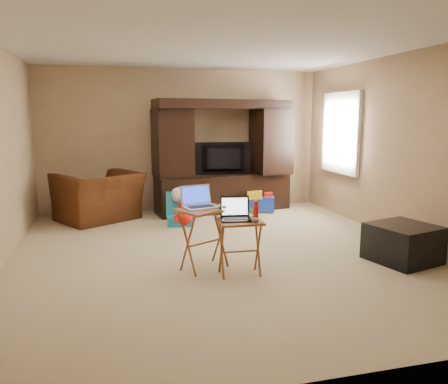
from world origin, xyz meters
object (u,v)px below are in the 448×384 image
object	(u,v)px
push_toy	(259,201)
tray_table_left	(204,239)
entertainment_center	(223,156)
mouse_left	(223,206)
ottoman	(403,243)
child_rocker	(180,209)
plush_toy	(184,213)
laptop_right	(236,209)
television	(224,159)
recliner	(99,197)
mouse_right	(256,220)
laptop_left	(201,197)
water_bottle	(256,209)
tray_table_right	(240,248)

from	to	relation	value
push_toy	tray_table_left	distance (m)	3.06
entertainment_center	mouse_left	xyz separation A→B (m)	(-0.76, -2.96, -0.27)
ottoman	child_rocker	bearing A→B (deg)	133.35
plush_toy	push_toy	bearing A→B (deg)	25.26
tray_table_left	laptop_right	world-z (taller)	laptop_right
push_toy	entertainment_center	bearing A→B (deg)	174.52
entertainment_center	mouse_left	distance (m)	3.07
ottoman	mouse_left	world-z (taller)	mouse_left
television	recliner	bearing A→B (deg)	9.11
television	mouse_right	world-z (taller)	television
tray_table_left	laptop_left	bearing A→B (deg)	107.01
push_toy	mouse_left	distance (m)	3.08
tray_table_left	water_bottle	xyz separation A→B (m)	(0.52, -0.20, 0.34)
television	tray_table_right	size ratio (longest dim) A/B	1.67
television	laptop_right	distance (m)	3.19
ottoman	laptop_left	world-z (taller)	laptop_left
mouse_left	mouse_right	bearing A→B (deg)	-51.10
ottoman	tray_table_right	bearing A→B (deg)	178.65
laptop_left	water_bottle	bearing A→B (deg)	-35.75
television	ottoman	bearing A→B (deg)	117.58
child_rocker	water_bottle	distance (m)	2.35
ottoman	mouse_right	size ratio (longest dim) A/B	5.58
laptop_right	tray_table_right	bearing A→B (deg)	-16.98
entertainment_center	ottoman	size ratio (longest dim) A/B	3.55
tray_table_left	mouse_left	bearing A→B (deg)	-48.21
tray_table_right	push_toy	bearing A→B (deg)	70.26
recliner	mouse_left	size ratio (longest dim) A/B	8.63
ottoman	tray_table_left	size ratio (longest dim) A/B	0.99
tray_table_left	laptop_right	bearing A→B (deg)	-70.18
tray_table_right	laptop_right	distance (m)	0.42
laptop_right	tray_table_left	bearing A→B (deg)	147.39
entertainment_center	ottoman	xyz separation A→B (m)	(1.34, -3.22, -0.76)
entertainment_center	laptop_left	distance (m)	3.03
television	child_rocker	world-z (taller)	television
television	laptop_right	xyz separation A→B (m)	(-0.67, -3.11, -0.23)
television	plush_toy	world-z (taller)	television
plush_toy	water_bottle	bearing A→B (deg)	-78.67
child_rocker	ottoman	distance (m)	3.28
water_bottle	tray_table_left	bearing A→B (deg)	159.30
television	child_rocker	size ratio (longest dim) A/B	1.95
television	laptop_left	distance (m)	2.99
water_bottle	entertainment_center	bearing A→B (deg)	82.07
child_rocker	plush_toy	bearing A→B (deg)	-55.74
push_toy	laptop_right	bearing A→B (deg)	-96.00
push_toy	ottoman	world-z (taller)	ottoman
plush_toy	tray_table_left	xyz separation A→B (m)	(-0.09, -1.95, 0.14)
ottoman	recliner	bearing A→B (deg)	139.11
laptop_left	child_rocker	bearing A→B (deg)	74.59
ottoman	laptop_left	bearing A→B (deg)	171.32
recliner	tray_table_left	bearing A→B (deg)	82.03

